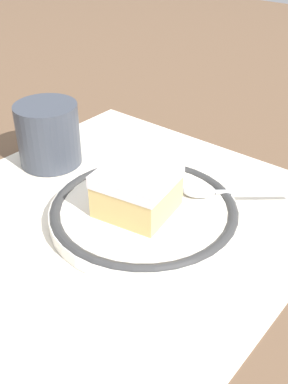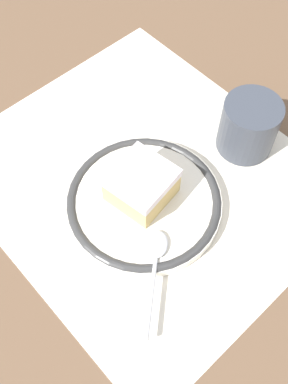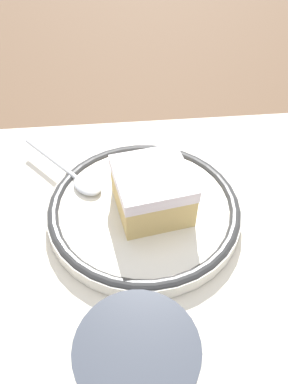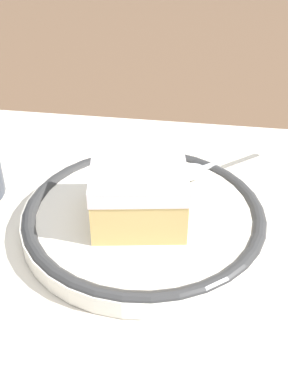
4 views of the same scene
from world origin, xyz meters
name	(u,v)px [view 2 (image 2 of 4)]	position (x,y,z in m)	size (l,w,h in m)	color
ground_plane	(144,178)	(0.00, 0.00, 0.00)	(2.40, 2.40, 0.00)	brown
placemat	(144,178)	(0.00, 0.00, 0.00)	(0.47, 0.41, 0.00)	beige
plate	(144,202)	(-0.03, 0.03, 0.01)	(0.20, 0.20, 0.02)	silver
cake_slice	(142,185)	(-0.03, 0.03, 0.04)	(0.08, 0.09, 0.05)	#DBB76B
spoon	(156,257)	(-0.10, 0.07, 0.02)	(0.10, 0.11, 0.01)	silver
cup	(248,129)	(-0.05, -0.15, 0.04)	(0.08, 0.08, 0.08)	#383D47
napkin	(39,161)	(0.12, 0.09, 0.00)	(0.14, 0.14, 0.00)	white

